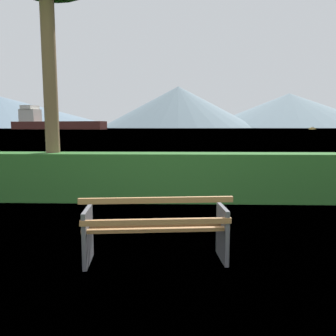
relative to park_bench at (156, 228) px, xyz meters
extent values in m
plane|color=#567A38|center=(-0.01, 0.06, -0.43)|extent=(1400.00, 1400.00, 0.00)
plane|color=#6B8EA3|center=(-0.01, 307.67, -0.43)|extent=(620.00, 620.00, 0.00)
cube|color=olive|center=(0.01, -0.13, 0.02)|extent=(1.74, 0.24, 0.04)
cube|color=olive|center=(-0.01, 0.06, 0.02)|extent=(1.74, 0.24, 0.04)
cube|color=olive|center=(-0.02, 0.25, 0.02)|extent=(1.74, 0.24, 0.04)
cube|color=olive|center=(0.02, -0.20, 0.14)|extent=(1.74, 0.21, 0.06)
cube|color=olive|center=(0.02, -0.25, 0.41)|extent=(1.74, 0.21, 0.06)
cube|color=#4C4C51|center=(-0.83, -0.04, -0.09)|extent=(0.10, 0.51, 0.68)
cube|color=#4C4C51|center=(0.82, 0.12, -0.09)|extent=(0.10, 0.51, 0.68)
cube|color=#285B23|center=(-0.01, 3.43, 0.11)|extent=(13.74, 0.72, 1.07)
cylinder|color=brown|center=(-2.60, 3.56, 2.06)|extent=(0.31, 0.31, 4.98)
cube|color=#471E19|center=(-83.73, 224.62, 2.30)|extent=(71.28, 28.75, 5.45)
cube|color=beige|center=(-105.68, 230.76, 9.38)|extent=(14.76, 12.06, 8.72)
cube|color=silver|center=(-105.68, 230.76, 15.11)|extent=(11.32, 11.98, 2.73)
cube|color=gold|center=(86.44, 211.96, 0.09)|extent=(5.74, 5.96, 1.04)
cube|color=beige|center=(86.44, 211.96, 0.94)|extent=(2.55, 2.60, 0.67)
cone|color=slate|center=(-0.01, 552.00, 33.76)|extent=(258.84, 258.84, 68.38)
cone|color=slate|center=(198.52, 602.35, 30.29)|extent=(312.46, 312.46, 61.43)
camera|label=1|loc=(0.27, -3.87, 1.23)|focal=35.21mm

